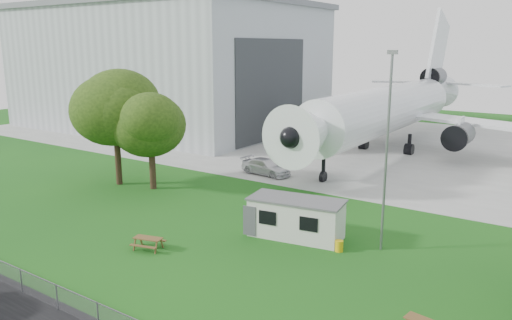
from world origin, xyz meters
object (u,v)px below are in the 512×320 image
Objects in this scene: hangar at (169,65)px; airliner at (391,107)px; site_cabin at (296,218)px; picnic_west at (148,249)px.

hangar reaches higher than airliner.
hangar reaches higher than site_cabin.
airliner is 26.52× the size of picnic_west.
picnic_west is at bearing -92.71° from airliner.
picnic_west is at bearing -133.32° from site_cabin.
airliner is 38.17m from picnic_west.
site_cabin is 3.85× the size of picnic_west.
hangar is at bearing 179.78° from airliner.
hangar is 6.21× the size of site_cabin.
airliner is 6.89× the size of site_cabin.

